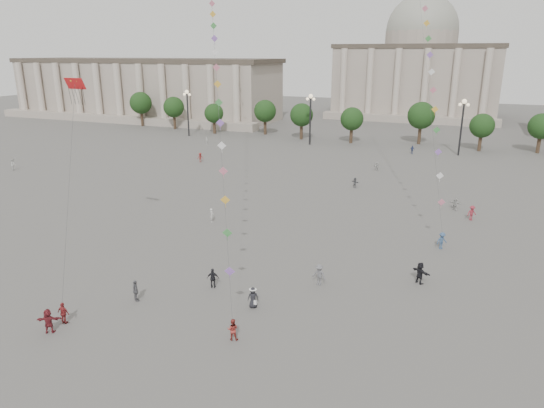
% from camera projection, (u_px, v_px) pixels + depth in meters
% --- Properties ---
extents(ground, '(360.00, 360.00, 0.00)m').
position_uv_depth(ground, '(214.00, 314.00, 36.76)').
color(ground, '#54524F').
rests_on(ground, ground).
extents(hall_west, '(84.00, 26.22, 17.20)m').
position_uv_depth(hall_west, '(143.00, 89.00, 144.17)').
color(hall_west, '#9F9285').
rests_on(hall_west, ground).
extents(hall_central, '(48.30, 34.30, 35.50)m').
position_uv_depth(hall_central, '(418.00, 68.00, 146.66)').
color(hall_central, '#9F9285').
rests_on(hall_central, ground).
extents(tree_row, '(137.12, 5.12, 8.00)m').
position_uv_depth(tree_row, '(388.00, 118.00, 104.05)').
color(tree_row, '#34271A').
rests_on(tree_row, ground).
extents(lamp_post_far_west, '(2.00, 0.90, 10.65)m').
position_uv_depth(lamp_post_far_west, '(187.00, 104.00, 112.59)').
color(lamp_post_far_west, '#262628').
rests_on(lamp_post_far_west, ground).
extents(lamp_post_mid_west, '(2.00, 0.90, 10.65)m').
position_uv_depth(lamp_post_mid_west, '(310.00, 110.00, 101.80)').
color(lamp_post_mid_west, '#262628').
rests_on(lamp_post_mid_west, ground).
extents(lamp_post_mid_east, '(2.00, 0.90, 10.65)m').
position_uv_depth(lamp_post_mid_east, '(463.00, 117.00, 91.00)').
color(lamp_post_mid_east, '#262628').
rests_on(lamp_post_mid_east, ground).
extents(person_crowd_0, '(1.04, 0.67, 1.64)m').
position_uv_depth(person_crowd_0, '(412.00, 150.00, 94.23)').
color(person_crowd_0, navy).
rests_on(person_crowd_0, ground).
extents(person_crowd_1, '(1.18, 1.14, 1.91)m').
position_uv_depth(person_crowd_1, '(13.00, 164.00, 81.27)').
color(person_crowd_1, silver).
rests_on(person_crowd_1, ground).
extents(person_crowd_2, '(1.25, 1.23, 1.73)m').
position_uv_depth(person_crowd_2, '(200.00, 157.00, 87.14)').
color(person_crowd_2, maroon).
rests_on(person_crowd_2, ground).
extents(person_crowd_3, '(1.79, 1.46, 1.92)m').
position_uv_depth(person_crowd_3, '(420.00, 273.00, 41.37)').
color(person_crowd_3, black).
rests_on(person_crowd_3, ground).
extents(person_crowd_4, '(0.93, 1.45, 1.49)m').
position_uv_depth(person_crowd_4, '(377.00, 166.00, 80.98)').
color(person_crowd_4, '#B8B7B3').
rests_on(person_crowd_4, ground).
extents(person_crowd_6, '(1.34, 0.93, 1.89)m').
position_uv_depth(person_crowd_6, '(319.00, 275.00, 41.08)').
color(person_crowd_6, slate).
rests_on(person_crowd_6, ground).
extents(person_crowd_7, '(1.54, 0.75, 1.59)m').
position_uv_depth(person_crowd_7, '(455.00, 204.00, 60.75)').
color(person_crowd_7, '#AEAEAA').
rests_on(person_crowd_7, ground).
extents(person_crowd_8, '(1.33, 1.22, 1.79)m').
position_uv_depth(person_crowd_8, '(472.00, 213.00, 56.96)').
color(person_crowd_8, maroon).
rests_on(person_crowd_8, ground).
extents(person_crowd_10, '(0.37, 0.55, 1.51)m').
position_uv_depth(person_crowd_10, '(207.00, 141.00, 104.42)').
color(person_crowd_10, beige).
rests_on(person_crowd_10, ground).
extents(person_crowd_12, '(1.45, 1.11, 1.52)m').
position_uv_depth(person_crowd_12, '(355.00, 183.00, 70.77)').
color(person_crowd_12, slate).
rests_on(person_crowd_12, ground).
extents(person_crowd_13, '(0.56, 0.69, 1.63)m').
position_uv_depth(person_crowd_13, '(212.00, 215.00, 56.44)').
color(person_crowd_13, silver).
rests_on(person_crowd_13, ground).
extents(tourist_0, '(1.00, 0.46, 1.68)m').
position_uv_depth(tourist_0, '(63.00, 313.00, 35.24)').
color(tourist_0, maroon).
rests_on(tourist_0, ground).
extents(tourist_2, '(1.74, 1.28, 1.82)m').
position_uv_depth(tourist_2, '(48.00, 321.00, 34.07)').
color(tourist_2, maroon).
rests_on(tourist_2, ground).
extents(tourist_3, '(1.11, 0.97, 1.80)m').
position_uv_depth(tourist_3, '(136.00, 291.00, 38.40)').
color(tourist_3, '#5B5B60').
rests_on(tourist_3, ground).
extents(tourist_4, '(1.10, 0.72, 1.74)m').
position_uv_depth(tourist_4, '(213.00, 278.00, 40.61)').
color(tourist_4, black).
rests_on(tourist_4, ground).
extents(kite_flyer_0, '(0.91, 0.79, 1.58)m').
position_uv_depth(kite_flyer_0, '(233.00, 329.00, 33.27)').
color(kite_flyer_0, maroon).
rests_on(kite_flyer_0, ground).
extents(kite_flyer_1, '(1.29, 1.23, 1.76)m').
position_uv_depth(kite_flyer_1, '(442.00, 241.00, 48.65)').
color(kite_flyer_1, '#355178').
rests_on(kite_flyer_1, ground).
extents(hat_person, '(0.99, 0.89, 1.69)m').
position_uv_depth(hat_person, '(253.00, 297.00, 37.43)').
color(hat_person, black).
rests_on(hat_person, ground).
extents(dragon_kite, '(5.02, 6.31, 20.43)m').
position_uv_depth(dragon_kite, '(76.00, 93.00, 44.05)').
color(dragon_kite, red).
rests_on(dragon_kite, ground).
extents(kite_train_west, '(31.30, 53.69, 74.56)m').
position_uv_depth(kite_train_west, '(213.00, 20.00, 58.14)').
color(kite_train_west, '#3F3F3F').
rests_on(kite_train_west, ground).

